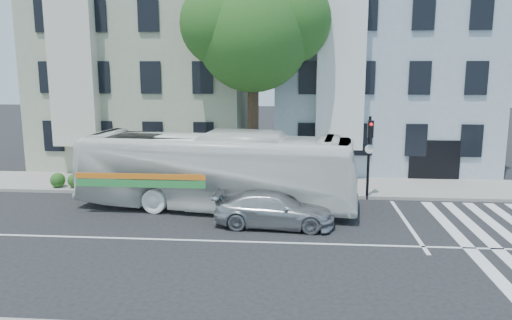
# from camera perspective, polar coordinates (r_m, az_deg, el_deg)

# --- Properties ---
(ground) EXTENTS (120.00, 120.00, 0.00)m
(ground) POSITION_cam_1_polar(r_m,az_deg,el_deg) (17.54, -2.79, -9.28)
(ground) COLOR black
(ground) RESTS_ON ground
(sidewalk_far) EXTENTS (80.00, 4.00, 0.15)m
(sidewalk_far) POSITION_cam_1_polar(r_m,az_deg,el_deg) (25.15, -0.43, -2.92)
(sidewalk_far) COLOR gray
(sidewalk_far) RESTS_ON ground
(building_left) EXTENTS (12.00, 10.00, 11.00)m
(building_left) POSITION_cam_1_polar(r_m,az_deg,el_deg) (32.67, -11.81, 9.59)
(building_left) COLOR #ACB093
(building_left) RESTS_ON ground
(building_right) EXTENTS (12.00, 10.00, 11.00)m
(building_right) POSITION_cam_1_polar(r_m,az_deg,el_deg) (31.72, 13.61, 9.50)
(building_right) COLOR #96A4B3
(building_right) RESTS_ON ground
(street_tree) EXTENTS (7.30, 5.90, 11.10)m
(street_tree) POSITION_cam_1_polar(r_m,az_deg,el_deg) (25.24, -0.16, 14.87)
(street_tree) COLOR #2D2116
(street_tree) RESTS_ON ground
(bus) EXTENTS (4.23, 12.11, 3.30)m
(bus) POSITION_cam_1_polar(r_m,az_deg,el_deg) (21.09, -4.63, -1.21)
(bus) COLOR white
(bus) RESTS_ON ground
(sedan) EXTENTS (2.15, 4.66, 1.32)m
(sedan) POSITION_cam_1_polar(r_m,az_deg,el_deg) (18.94, 2.07, -5.66)
(sedan) COLOR #B6BABE
(sedan) RESTS_ON ground
(hedge) EXTENTS (8.51, 2.33, 0.70)m
(hedge) POSITION_cam_1_polar(r_m,az_deg,el_deg) (24.68, -12.82, -2.44)
(hedge) COLOR #236621
(hedge) RESTS_ON sidewalk_far
(traffic_signal) EXTENTS (0.40, 0.52, 3.80)m
(traffic_signal) POSITION_cam_1_polar(r_m,az_deg,el_deg) (22.80, 12.83, 1.50)
(traffic_signal) COLOR black
(traffic_signal) RESTS_ON ground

